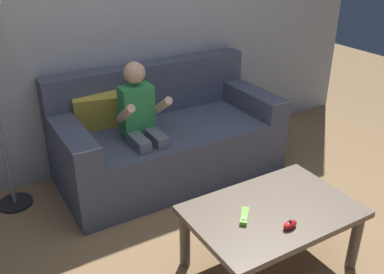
% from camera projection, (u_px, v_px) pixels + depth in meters
% --- Properties ---
extents(wall_back, '(4.60, 0.05, 2.50)m').
position_uv_depth(wall_back, '(123.00, 5.00, 3.13)').
color(wall_back, '#999EA8').
rests_on(wall_back, ground).
extents(couch, '(1.67, 0.80, 0.82)m').
position_uv_depth(couch, '(166.00, 138.00, 3.30)').
color(couch, '#474C60').
rests_on(couch, ground).
extents(person_seated_on_couch, '(0.32, 0.39, 0.97)m').
position_uv_depth(person_seated_on_couch, '(142.00, 123.00, 2.92)').
color(person_seated_on_couch, slate).
rests_on(person_seated_on_couch, ground).
extents(coffee_table, '(0.91, 0.60, 0.39)m').
position_uv_depth(coffee_table, '(272.00, 218.00, 2.32)').
color(coffee_table, brown).
rests_on(coffee_table, ground).
extents(game_remote_lime_near_edge, '(0.12, 0.13, 0.03)m').
position_uv_depth(game_remote_lime_near_edge, '(244.00, 216.00, 2.21)').
color(game_remote_lime_near_edge, '#72C638').
rests_on(game_remote_lime_near_edge, coffee_table).
extents(nunchuk_red, '(0.10, 0.06, 0.05)m').
position_uv_depth(nunchuk_red, '(290.00, 225.00, 2.14)').
color(nunchuk_red, red).
rests_on(nunchuk_red, coffee_table).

